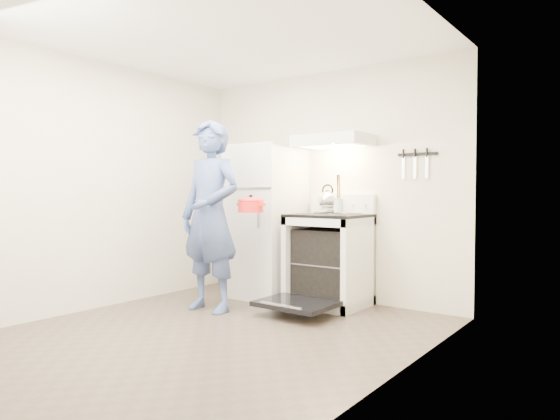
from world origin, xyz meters
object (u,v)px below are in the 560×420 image
object	(u,v)px
tea_kettle	(328,199)
dutch_oven	(251,206)
stove_body	(329,261)
person	(210,216)
refrigerator	(266,221)

from	to	relation	value
tea_kettle	dutch_oven	size ratio (longest dim) A/B	0.96
stove_body	person	distance (m)	1.31
stove_body	tea_kettle	world-z (taller)	tea_kettle
refrigerator	person	xyz separation A→B (m)	(-0.02, -0.87, 0.09)
stove_body	refrigerator	bearing A→B (deg)	-178.23
refrigerator	person	world-z (taller)	person
dutch_oven	tea_kettle	bearing A→B (deg)	63.25
person	dutch_oven	distance (m)	0.41
stove_body	tea_kettle	size ratio (longest dim) A/B	2.96
refrigerator	stove_body	xyz separation A→B (m)	(0.81, 0.02, -0.39)
stove_body	dutch_oven	world-z (taller)	dutch_oven
stove_body	tea_kettle	xyz separation A→B (m)	(-0.10, 0.13, 0.65)
refrigerator	stove_body	size ratio (longest dim) A/B	1.85
refrigerator	person	distance (m)	0.88
refrigerator	tea_kettle	world-z (taller)	refrigerator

